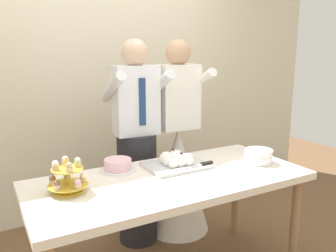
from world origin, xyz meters
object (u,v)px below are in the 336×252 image
(dessert_table, at_px, (171,188))
(person_bride, at_px, (177,166))
(plate_stack, at_px, (258,156))
(person_groom, at_px, (137,155))
(cupcake_stand, at_px, (68,178))
(main_cake_tray, at_px, (176,161))
(round_cake, at_px, (118,165))

(dessert_table, distance_m, person_bride, 0.78)
(plate_stack, bearing_deg, person_bride, 110.75)
(plate_stack, distance_m, person_bride, 0.78)
(dessert_table, bearing_deg, person_groom, 86.13)
(dessert_table, bearing_deg, cupcake_stand, 173.70)
(main_cake_tray, xyz_separation_m, person_groom, (-0.08, 0.49, -0.07))
(person_groom, bearing_deg, main_cake_tray, -80.27)
(dessert_table, relative_size, plate_stack, 8.83)
(plate_stack, xyz_separation_m, round_cake, (-0.95, 0.34, -0.01))
(dessert_table, xyz_separation_m, plate_stack, (0.70, -0.06, 0.12))
(main_cake_tray, relative_size, round_cake, 1.81)
(dessert_table, distance_m, round_cake, 0.39)
(round_cake, bearing_deg, cupcake_stand, -151.26)
(cupcake_stand, height_order, person_groom, person_groom)
(cupcake_stand, relative_size, person_groom, 0.14)
(main_cake_tray, height_order, person_bride, person_bride)
(plate_stack, height_order, person_groom, person_groom)
(round_cake, bearing_deg, person_groom, 49.92)
(dessert_table, distance_m, plate_stack, 0.71)
(person_groom, relative_size, person_bride, 1.00)
(round_cake, bearing_deg, person_bride, 27.88)
(cupcake_stand, xyz_separation_m, person_groom, (0.68, 0.56, -0.11))
(main_cake_tray, xyz_separation_m, person_bride, (0.30, 0.50, -0.24))
(plate_stack, bearing_deg, main_cake_tray, 160.54)
(main_cake_tray, distance_m, plate_stack, 0.60)
(dessert_table, distance_m, person_groom, 0.64)
(person_groom, bearing_deg, cupcake_stand, -140.38)
(main_cake_tray, relative_size, person_bride, 0.26)
(cupcake_stand, bearing_deg, dessert_table, -6.30)
(dessert_table, bearing_deg, round_cake, 132.17)
(dessert_table, height_order, round_cake, round_cake)
(round_cake, relative_size, person_groom, 0.14)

